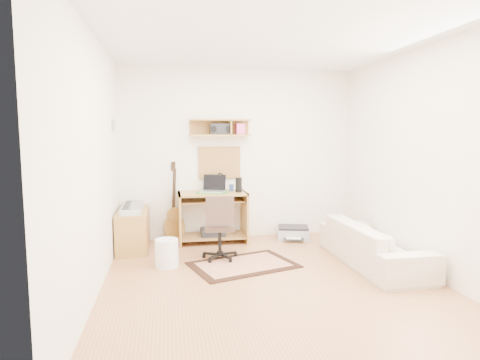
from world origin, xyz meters
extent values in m
cube|color=#B77B4C|center=(0.00, 0.00, -0.01)|extent=(3.60, 4.00, 0.01)
cube|color=white|center=(0.00, 0.00, 2.60)|extent=(3.60, 4.00, 0.01)
cube|color=white|center=(0.00, 2.00, 1.30)|extent=(3.60, 0.01, 2.60)
cube|color=white|center=(-1.80, 0.00, 1.30)|extent=(0.01, 4.00, 2.60)
cube|color=white|center=(1.80, 0.00, 1.30)|extent=(0.01, 4.00, 2.60)
cube|color=#B58840|center=(-0.30, 1.88, 1.70)|extent=(0.90, 0.25, 0.26)
cube|color=tan|center=(-0.30, 1.98, 1.17)|extent=(0.64, 0.03, 0.49)
cube|color=#4C8CBF|center=(-1.79, 1.50, 1.72)|extent=(0.02, 0.20, 0.15)
cylinder|color=black|center=(-0.06, 1.68, 0.86)|extent=(0.10, 0.10, 0.22)
cylinder|color=#354E9F|center=(-0.14, 1.83, 0.80)|extent=(0.07, 0.07, 0.10)
cube|color=black|center=(-0.30, 1.87, 1.68)|extent=(0.31, 0.14, 0.16)
cube|color=beige|center=(-0.20, 0.56, 0.01)|extent=(1.42, 1.14, 0.02)
cube|color=#B58840|center=(-1.58, 1.55, 0.28)|extent=(0.40, 0.90, 0.55)
cube|color=#B2B5BA|center=(-1.58, 1.55, 0.59)|extent=(0.26, 0.83, 0.07)
cylinder|color=white|center=(-1.12, 0.69, 0.17)|extent=(0.32, 0.32, 0.34)
cube|color=#A5A8AA|center=(0.80, 1.70, 0.09)|extent=(0.55, 0.48, 0.18)
imported|color=beige|center=(1.38, 0.32, 0.35)|extent=(0.52, 1.77, 0.69)
camera|label=1|loc=(-1.10, -4.13, 1.59)|focal=30.10mm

